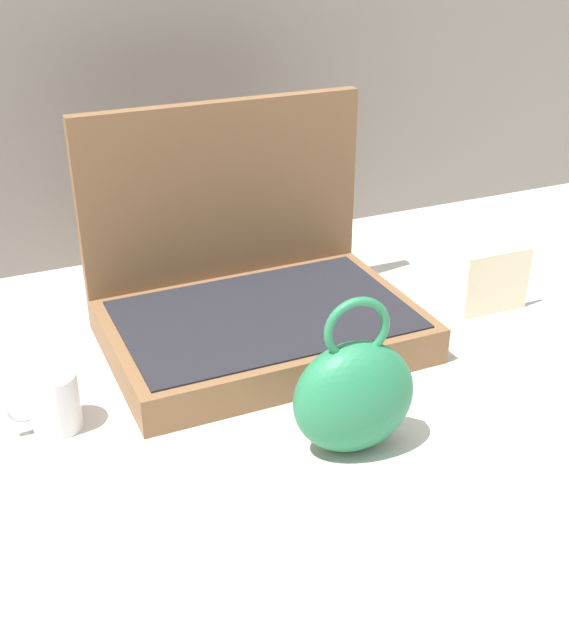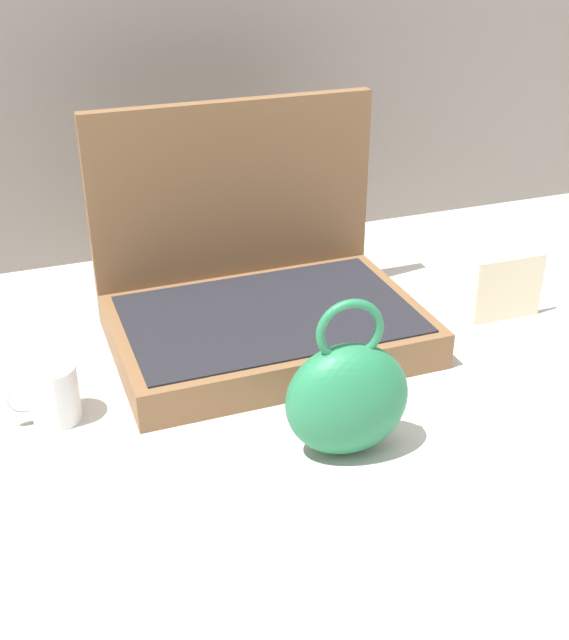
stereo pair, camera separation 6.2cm
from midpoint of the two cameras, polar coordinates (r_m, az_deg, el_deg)
ground_plane at (r=1.21m, az=0.32°, el=-4.57°), size 6.00×6.00×0.00m
open_suitcase at (r=1.31m, az=-0.55°, el=1.98°), size 0.49×0.35×0.36m
teal_pouch_handbag at (r=1.04m, az=6.20°, el=-5.52°), size 0.17×0.11×0.22m
coffee_mug at (r=1.15m, az=-14.72°, el=-5.11°), size 0.10×0.07×0.09m
info_card_left at (r=1.43m, az=16.93°, el=2.06°), size 0.13×0.01×0.11m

